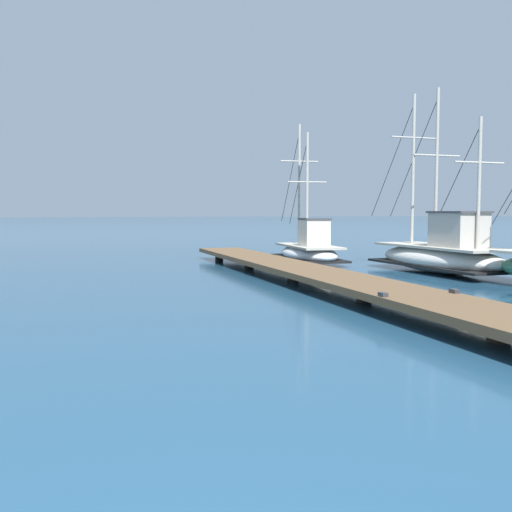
% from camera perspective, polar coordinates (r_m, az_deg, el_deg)
% --- Properties ---
extents(floating_dock, '(2.46, 22.93, 0.53)m').
position_cam_1_polar(floating_dock, '(16.17, 6.43, -1.86)').
color(floating_dock, brown).
rests_on(floating_dock, ground).
extents(fishing_boat_0, '(2.14, 7.51, 6.25)m').
position_cam_1_polar(fishing_boat_0, '(21.18, 17.21, 0.23)').
color(fishing_boat_0, silver).
rests_on(fishing_boat_0, ground).
extents(fishing_boat_1, '(2.26, 6.25, 5.67)m').
position_cam_1_polar(fishing_boat_1, '(24.11, 5.05, 0.56)').
color(fishing_boat_1, silver).
rests_on(fishing_boat_1, ground).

